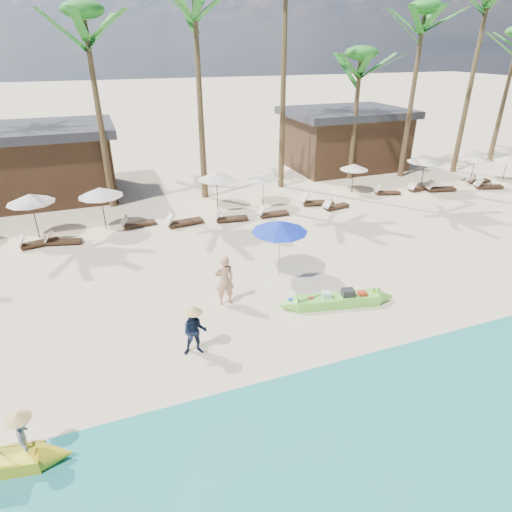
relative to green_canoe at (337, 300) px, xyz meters
name	(u,v)px	position (x,y,z in m)	size (l,w,h in m)	color
ground	(247,329)	(-3.54, -0.26, -0.21)	(240.00, 240.00, 0.00)	beige
wet_sand_strip	(318,448)	(-3.54, -5.26, -0.21)	(240.00, 4.50, 0.01)	tan
green_canoe	(337,300)	(0.00, 0.00, 0.00)	(4.88, 1.30, 0.63)	#66D240
tourist	(224,280)	(-3.77, 1.54, 0.76)	(0.71, 0.47, 1.94)	tan
vendor_green	(195,332)	(-5.42, -0.85, 0.57)	(0.76, 0.59, 1.56)	#121B33
vendor_yellow	(24,435)	(-9.86, -3.17, 0.51)	(0.70, 0.40, 1.09)	gray
blue_umbrella	(280,226)	(-1.09, 2.84, 1.96)	(2.23, 2.23, 2.40)	#99999E
resort_parasol_4	(30,198)	(-10.62, 10.45, 1.82)	(2.19, 2.19, 2.25)	#3C2418
lounger_4_left	(37,242)	(-10.64, 9.40, -0.01)	(1.85, 0.90, 0.60)	#3C2418
lounger_4_right	(62,241)	(-9.55, 9.25, -0.03)	(1.70, 0.90, 0.55)	#3C2418
resort_parasol_5	(100,192)	(-7.48, 10.35, 1.82)	(2.18, 2.18, 2.25)	#3C2418
lounger_5_left	(137,223)	(-5.94, 10.26, -0.01)	(1.77, 0.64, 0.59)	#3C2418
resort_parasol_6	(216,176)	(-1.26, 11.37, 1.74)	(2.10, 2.10, 2.16)	#3C2418
lounger_6_left	(182,221)	(-3.69, 9.57, 0.01)	(2.03, 0.81, 0.67)	#3C2418
lounger_6_right	(229,218)	(-1.21, 9.27, -0.01)	(1.85, 0.78, 0.61)	#3C2418
resort_parasol_7	(263,176)	(1.45, 11.10, 1.57)	(1.91, 1.91, 1.97)	#3C2418
lounger_7_left	(271,213)	(1.19, 9.16, -0.01)	(1.74, 0.56, 0.59)	#3C2418
lounger_7_right	(316,202)	(4.35, 9.96, 0.01)	(2.02, 1.01, 0.66)	#3C2418
resort_parasol_8	(354,167)	(7.69, 11.34, 1.45)	(1.79, 1.79, 1.84)	#3C2418
lounger_8_left	(335,206)	(5.08, 8.98, -0.02)	(1.72, 0.77, 0.56)	#3C2418
resort_parasol_9	(426,159)	(12.05, 10.07, 1.89)	(2.26, 2.26, 2.33)	#3C2418
lounger_9_left	(386,192)	(9.47, 10.18, -0.03)	(1.69, 0.95, 0.55)	#3C2418
lounger_9_right	(418,188)	(11.89, 10.12, -0.02)	(1.71, 0.73, 0.56)	#3C2418
resort_parasol_10	(476,157)	(16.03, 9.93, 1.69)	(2.04, 2.04, 2.11)	#3C2418
lounger_10_left	(439,188)	(13.07, 9.55, 0.01)	(2.03, 1.02, 0.66)	#3C2418
lounger_10_right	(487,186)	(16.45, 8.88, 0.00)	(1.91, 1.10, 0.62)	#3C2418
resort_parasol_11	(508,159)	(18.60, 9.60, 1.44)	(1.77, 1.77, 1.83)	#3C2418
lounger_11_left	(478,180)	(16.92, 10.13, -0.02)	(1.68, 0.64, 0.56)	#3C2418
palm_3	(88,44)	(-6.90, 14.01, 8.37)	(2.08, 2.08, 10.52)	brown
palm_4	(196,25)	(-1.39, 13.75, 9.24)	(2.08, 2.08, 11.70)	brown
palm_6	(360,71)	(9.30, 14.26, 6.84)	(2.08, 2.08, 8.51)	brown
palm_7	(421,37)	(13.03, 13.42, 8.78)	(2.08, 2.08, 11.08)	brown
palm_8	(485,16)	(17.53, 13.07, 9.97)	(2.08, 2.08, 12.70)	brown
pavilion_west	(23,163)	(-11.54, 17.24, 1.98)	(10.80, 6.60, 4.30)	#3C2418
pavilion_east	(344,138)	(10.46, 17.24, 1.98)	(8.80, 6.60, 4.30)	#3C2418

